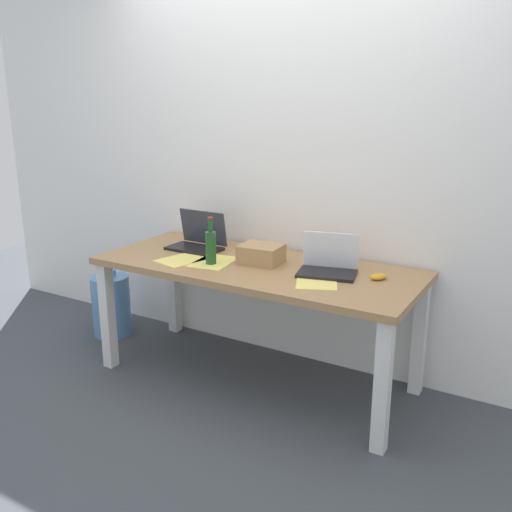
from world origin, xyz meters
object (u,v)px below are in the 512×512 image
(laptop_right, at_px, (328,265))
(computer_mouse, at_px, (379,276))
(laptop_left, at_px, (198,240))
(coffee_mug, at_px, (337,255))
(beer_bottle, at_px, (211,246))
(water_cooler_jug, at_px, (111,305))
(cardboard_box, at_px, (261,254))
(desk, at_px, (256,279))

(laptop_right, height_order, computer_mouse, laptop_right)
(computer_mouse, bearing_deg, laptop_left, -148.62)
(laptop_right, height_order, coffee_mug, laptop_right)
(beer_bottle, height_order, water_cooler_jug, beer_bottle)
(computer_mouse, bearing_deg, cardboard_box, -143.40)
(computer_mouse, bearing_deg, beer_bottle, -134.52)
(beer_bottle, distance_m, coffee_mug, 0.73)
(computer_mouse, height_order, cardboard_box, cardboard_box)
(beer_bottle, distance_m, computer_mouse, 0.95)
(laptop_right, relative_size, cardboard_box, 1.50)
(laptop_left, distance_m, cardboard_box, 0.51)
(beer_bottle, bearing_deg, laptop_right, 15.16)
(computer_mouse, height_order, water_cooler_jug, computer_mouse)
(laptop_right, bearing_deg, beer_bottle, -164.84)
(laptop_right, distance_m, coffee_mug, 0.22)
(cardboard_box, relative_size, water_cooler_jug, 0.48)
(laptop_left, relative_size, laptop_right, 0.97)
(desk, relative_size, beer_bottle, 6.82)
(computer_mouse, bearing_deg, coffee_mug, -177.76)
(laptop_left, height_order, laptop_right, laptop_left)
(laptop_right, height_order, cardboard_box, laptop_right)
(computer_mouse, distance_m, water_cooler_jug, 2.00)
(desk, distance_m, coffee_mug, 0.49)
(cardboard_box, bearing_deg, laptop_left, 171.79)
(laptop_left, relative_size, beer_bottle, 1.23)
(desk, relative_size, coffee_mug, 19.82)
(computer_mouse, relative_size, water_cooler_jug, 0.21)
(laptop_right, bearing_deg, cardboard_box, -178.18)
(laptop_left, bearing_deg, desk, -12.74)
(laptop_right, xyz_separation_m, coffee_mug, (-0.04, 0.22, 0.00))
(laptop_right, xyz_separation_m, computer_mouse, (0.27, 0.04, -0.03))
(desk, height_order, laptop_right, laptop_right)
(laptop_right, xyz_separation_m, water_cooler_jug, (-1.66, -0.00, -0.55))
(laptop_left, relative_size, water_cooler_jug, 0.70)
(beer_bottle, relative_size, coffee_mug, 2.91)
(cardboard_box, xyz_separation_m, coffee_mug, (0.37, 0.23, -0.01))
(coffee_mug, distance_m, water_cooler_jug, 1.73)
(laptop_left, distance_m, laptop_right, 0.92)
(water_cooler_jug, bearing_deg, laptop_left, 4.72)
(laptop_left, xyz_separation_m, cardboard_box, (0.51, -0.07, -0.00))
(desk, xyz_separation_m, cardboard_box, (0.01, 0.04, 0.14))
(laptop_left, distance_m, water_cooler_jug, 0.93)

